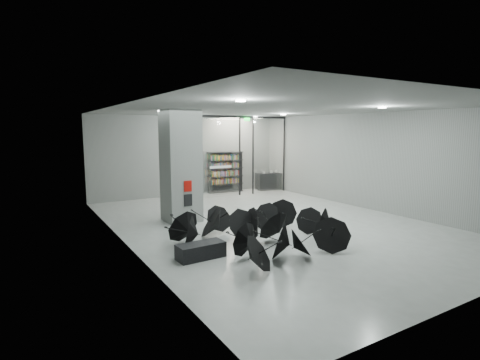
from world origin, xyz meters
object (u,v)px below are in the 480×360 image
column (181,166)px  shop_counter (270,181)px  bookshelf (225,172)px  bench (201,251)px  umbrella_cluster (259,234)px

column → shop_counter: 8.29m
bookshelf → bench: bearing=-116.0°
column → bookshelf: 6.57m
bench → umbrella_cluster: size_ratio=0.24×
umbrella_cluster → column: bearing=101.8°
column → umbrella_cluster: column is taller
bookshelf → column: bearing=-126.7°
shop_counter → umbrella_cluster: bearing=-116.9°
column → umbrella_cluster: size_ratio=0.78×
bookshelf → shop_counter: 2.67m
column → bookshelf: size_ratio=1.86×
bench → shop_counter: shop_counter is taller
column → bookshelf: bearing=46.9°
bench → bookshelf: 10.49m
bookshelf → umbrella_cluster: size_ratio=0.42×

